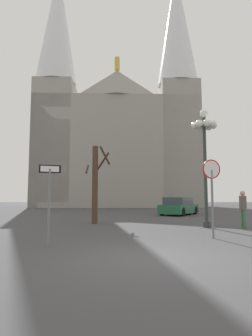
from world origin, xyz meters
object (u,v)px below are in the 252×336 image
(stop_sign, at_px, (212,184))
(street_lamp, at_px, (204,140))
(cathedral, at_px, (117,131))
(one_way_arrow_sign, at_px, (49,194))
(bare_tree, at_px, (95,182))
(parked_car_near_green, at_px, (179,207))
(pedestrian_walking, at_px, (243,206))

(stop_sign, xyz_separation_m, street_lamp, (0.78, 3.40, 2.26))
(cathedral, relative_size, stop_sign, 12.36)
(one_way_arrow_sign, distance_m, bare_tree, 6.96)
(stop_sign, distance_m, street_lamp, 4.16)
(one_way_arrow_sign, relative_size, parked_car_near_green, 0.54)
(cathedral, xyz_separation_m, one_way_arrow_sign, (-1.33, -31.06, -9.28))
(cathedral, bearing_deg, bare_tree, -91.48)
(stop_sign, xyz_separation_m, parked_car_near_green, (1.19, 12.25, -1.29))
(cathedral, height_order, pedestrian_walking, cathedral)
(stop_sign, bearing_deg, pedestrian_walking, 51.40)
(bare_tree, distance_m, pedestrian_walking, 7.56)
(stop_sign, height_order, pedestrian_walking, stop_sign)
(cathedral, height_order, stop_sign, cathedral)
(bare_tree, bearing_deg, one_way_arrow_sign, -95.83)
(bare_tree, distance_m, parked_car_near_green, 9.26)
(stop_sign, bearing_deg, parked_car_near_green, 84.44)
(cathedral, bearing_deg, one_way_arrow_sign, -92.44)
(pedestrian_walking, bearing_deg, parked_car_near_green, 97.03)
(cathedral, relative_size, bare_tree, 8.20)
(parked_car_near_green, bearing_deg, street_lamp, -92.70)
(stop_sign, bearing_deg, cathedral, 97.95)
(stop_sign, distance_m, parked_car_near_green, 12.37)
(parked_car_near_green, xyz_separation_m, pedestrian_walking, (1.15, -9.32, 0.40))
(cathedral, distance_m, stop_sign, 31.07)
(bare_tree, bearing_deg, street_lamp, -19.10)
(stop_sign, height_order, bare_tree, bare_tree)
(cathedral, relative_size, one_way_arrow_sign, 14.25)
(cathedral, distance_m, street_lamp, 27.35)
(cathedral, xyz_separation_m, bare_tree, (-0.62, -24.17, -8.58))
(street_lamp, height_order, parked_car_near_green, street_lamp)
(stop_sign, height_order, street_lamp, street_lamp)
(one_way_arrow_sign, bearing_deg, stop_sign, 16.11)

